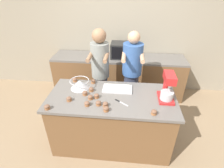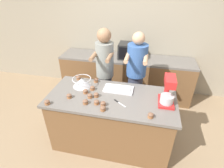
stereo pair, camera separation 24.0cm
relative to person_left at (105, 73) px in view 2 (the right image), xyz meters
name	(u,v)px [view 2 (the right image)]	position (x,y,z in m)	size (l,w,h in m)	color
ground_plane	(111,140)	(0.26, -0.66, -0.90)	(16.00, 16.00, 0.00)	#937A5B
back_wall	(130,31)	(0.26, 1.12, 0.45)	(10.00, 0.06, 2.70)	gray
island_counter	(111,120)	(0.26, -0.66, -0.45)	(1.81, 0.84, 0.89)	brown
back_counter	(125,76)	(0.26, 0.77, -0.45)	(2.80, 0.60, 0.89)	brown
person_left	(105,73)	(0.00, 0.00, 0.00)	(0.32, 0.49, 1.67)	#33384C
person_right	(136,78)	(0.54, 0.00, -0.03)	(0.34, 0.50, 1.64)	#33384C
stand_mixer	(168,92)	(1.01, -0.65, 0.17)	(0.20, 0.30, 0.39)	red
mixing_bowl	(82,82)	(-0.24, -0.48, 0.07)	(0.29, 0.29, 0.13)	#BCBCC1
baking_tray	(118,89)	(0.33, -0.48, 0.01)	(0.43, 0.23, 0.04)	silver
microwave_oven	(130,51)	(0.33, 0.77, 0.15)	(0.44, 0.35, 0.31)	black
knife	(119,103)	(0.40, -0.79, 0.00)	(0.19, 0.14, 0.01)	#BCBCC1
cupcake_0	(97,102)	(0.11, -0.87, 0.03)	(0.07, 0.07, 0.06)	#9E6038
cupcake_1	(96,95)	(0.06, -0.71, 0.03)	(0.07, 0.07, 0.06)	#9E6038
cupcake_2	(90,96)	(-0.02, -0.75, 0.03)	(0.07, 0.07, 0.06)	#9E6038
cupcake_3	(151,115)	(0.82, -0.98, 0.03)	(0.07, 0.07, 0.06)	#9E6038
cupcake_4	(69,96)	(-0.30, -0.82, 0.03)	(0.07, 0.07, 0.06)	#9E6038
cupcake_5	(103,108)	(0.23, -0.98, 0.03)	(0.07, 0.07, 0.06)	#9E6038
cupcake_6	(96,80)	(-0.06, -0.32, 0.03)	(0.07, 0.07, 0.06)	#9E6038
cupcake_7	(85,102)	(-0.04, -0.90, 0.03)	(0.07, 0.07, 0.06)	#9E6038
cupcake_8	(47,102)	(-0.53, -1.02, 0.03)	(0.07, 0.07, 0.06)	#9E6038
cupcake_9	(78,78)	(-0.37, -0.30, 0.03)	(0.07, 0.07, 0.06)	#9E6038
cupcake_10	(85,91)	(-0.12, -0.66, 0.03)	(0.07, 0.07, 0.06)	#9E6038
cupcake_11	(103,104)	(0.20, -0.89, 0.03)	(0.07, 0.07, 0.06)	#9E6038
cupcake_12	(92,88)	(-0.05, -0.56, 0.03)	(0.07, 0.07, 0.06)	#9E6038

